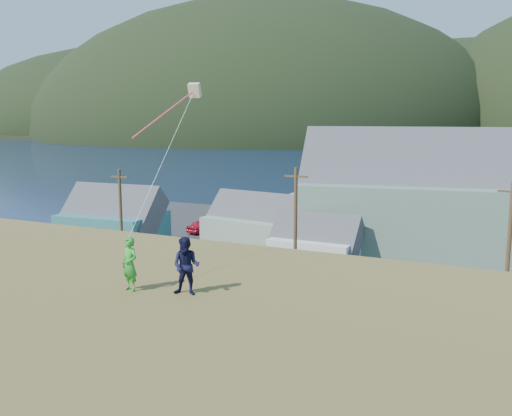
{
  "coord_description": "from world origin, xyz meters",
  "views": [
    {
      "loc": [
        11.81,
        -33.63,
        12.62
      ],
      "look_at": [
        2.06,
        -12.63,
        8.8
      ],
      "focal_mm": 40.0,
      "sensor_mm": 36.0,
      "label": 1
    }
  ],
  "objects_px": {
    "wharf": "(368,207)",
    "shed_palegreen_near": "(254,224)",
    "kite_flyer_green": "(130,264)",
    "kite_flyer_navy": "(186,266)",
    "shed_white": "(315,245)",
    "shed_palegreen_far": "(363,204)",
    "shed_teal": "(113,220)"
  },
  "relations": [
    {
      "from": "shed_teal",
      "to": "shed_palegreen_near",
      "type": "bearing_deg",
      "value": 17.55
    },
    {
      "from": "shed_white",
      "to": "shed_palegreen_far",
      "type": "height_order",
      "value": "shed_palegreen_far"
    },
    {
      "from": "shed_palegreen_far",
      "to": "kite_flyer_navy",
      "type": "bearing_deg",
      "value": -92.74
    },
    {
      "from": "wharf",
      "to": "kite_flyer_navy",
      "type": "xyz_separation_m",
      "value": [
        8.88,
        -59.39,
        7.64
      ]
    },
    {
      "from": "shed_palegreen_near",
      "to": "shed_white",
      "type": "bearing_deg",
      "value": -22.25
    },
    {
      "from": "wharf",
      "to": "shed_palegreen_far",
      "type": "xyz_separation_m",
      "value": [
        2.35,
        -12.08,
        2.33
      ]
    },
    {
      "from": "shed_teal",
      "to": "shed_white",
      "type": "distance_m",
      "value": 20.02
    },
    {
      "from": "wharf",
      "to": "kite_flyer_navy",
      "type": "distance_m",
      "value": 60.53
    },
    {
      "from": "shed_palegreen_near",
      "to": "shed_palegreen_far",
      "type": "relative_size",
      "value": 0.83
    },
    {
      "from": "wharf",
      "to": "shed_teal",
      "type": "relative_size",
      "value": 2.67
    },
    {
      "from": "wharf",
      "to": "shed_teal",
      "type": "bearing_deg",
      "value": -118.12
    },
    {
      "from": "shed_teal",
      "to": "kite_flyer_green",
      "type": "relative_size",
      "value": 5.77
    },
    {
      "from": "shed_white",
      "to": "kite_flyer_navy",
      "type": "height_order",
      "value": "kite_flyer_navy"
    },
    {
      "from": "kite_flyer_green",
      "to": "kite_flyer_navy",
      "type": "relative_size",
      "value": 0.95
    },
    {
      "from": "shed_palegreen_far",
      "to": "kite_flyer_navy",
      "type": "xyz_separation_m",
      "value": [
        6.53,
        -47.31,
        5.31
      ]
    },
    {
      "from": "wharf",
      "to": "kite_flyer_green",
      "type": "height_order",
      "value": "kite_flyer_green"
    },
    {
      "from": "kite_flyer_green",
      "to": "kite_flyer_navy",
      "type": "height_order",
      "value": "kite_flyer_navy"
    },
    {
      "from": "shed_palegreen_far",
      "to": "kite_flyer_green",
      "type": "relative_size",
      "value": 6.97
    },
    {
      "from": "shed_white",
      "to": "shed_palegreen_far",
      "type": "distance_m",
      "value": 18.79
    },
    {
      "from": "kite_flyer_green",
      "to": "shed_palegreen_near",
      "type": "bearing_deg",
      "value": 123.35
    },
    {
      "from": "shed_palegreen_near",
      "to": "shed_white",
      "type": "relative_size",
      "value": 1.34
    },
    {
      "from": "wharf",
      "to": "kite_flyer_navy",
      "type": "relative_size",
      "value": 14.61
    },
    {
      "from": "kite_flyer_navy",
      "to": "shed_white",
      "type": "bearing_deg",
      "value": 88.64
    },
    {
      "from": "shed_palegreen_far",
      "to": "shed_teal",
      "type": "bearing_deg",
      "value": -145.35
    },
    {
      "from": "wharf",
      "to": "kite_flyer_navy",
      "type": "bearing_deg",
      "value": -81.5
    },
    {
      "from": "shed_teal",
      "to": "kite_flyer_navy",
      "type": "distance_m",
      "value": 38.36
    },
    {
      "from": "wharf",
      "to": "shed_palegreen_near",
      "type": "distance_m",
      "value": 26.84
    },
    {
      "from": "shed_palegreen_far",
      "to": "wharf",
      "type": "bearing_deg",
      "value": 90.42
    },
    {
      "from": "shed_teal",
      "to": "kite_flyer_navy",
      "type": "relative_size",
      "value": 5.46
    },
    {
      "from": "shed_palegreen_near",
      "to": "shed_white",
      "type": "height_order",
      "value": "shed_palegreen_near"
    },
    {
      "from": "shed_white",
      "to": "kite_flyer_green",
      "type": "relative_size",
      "value": 4.28
    },
    {
      "from": "shed_palegreen_near",
      "to": "kite_flyer_navy",
      "type": "bearing_deg",
      "value": -60.05
    }
  ]
}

